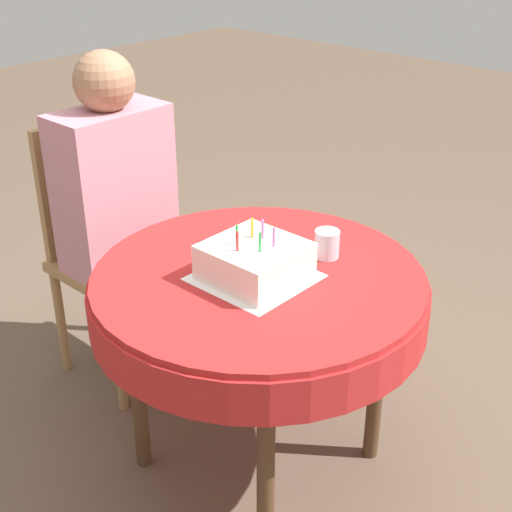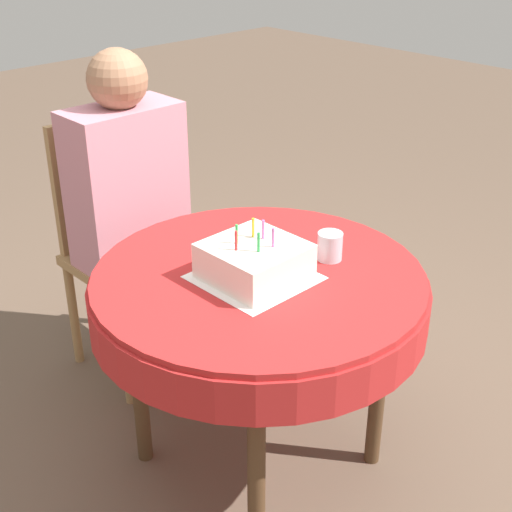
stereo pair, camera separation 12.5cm
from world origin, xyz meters
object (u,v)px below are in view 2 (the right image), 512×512
Objects in this scene: chair at (120,239)px; birthday_cake at (254,261)px; drinking_glass at (330,246)px; person at (130,190)px.

chair is 3.86× the size of birthday_cake.
person is at bearing 102.30° from drinking_glass.
chair is 0.25m from person.
birthday_cake reaches higher than drinking_glass.
person is 0.81m from drinking_glass.
drinking_glass is (0.25, -0.07, -0.01)m from birthday_cake.
person is 0.72m from birthday_cake.
chair reaches higher than birthday_cake.
drinking_glass is (0.17, -0.79, -0.00)m from person.
chair is at bearing 84.78° from birthday_cake.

